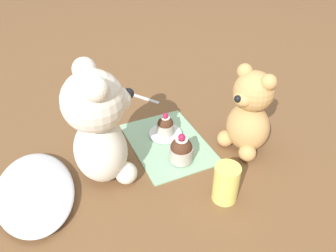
{
  "coord_description": "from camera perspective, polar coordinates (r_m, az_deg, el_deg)",
  "views": [
    {
      "loc": [
        -0.6,
        0.28,
        0.54
      ],
      "look_at": [
        0.0,
        0.0,
        0.06
      ],
      "focal_mm": 35.0,
      "sensor_mm": 36.0,
      "label": 1
    }
  ],
  "objects": [
    {
      "name": "ground_plane",
      "position": [
        0.85,
        0.0,
        -3.05
      ],
      "size": [
        4.0,
        4.0,
        0.0
      ],
      "primitive_type": "plane",
      "color": "brown"
    },
    {
      "name": "knitted_placemat",
      "position": [
        0.85,
        0.0,
        -2.89
      ],
      "size": [
        0.25,
        0.18,
        0.01
      ],
      "primitive_type": "cube",
      "color": "#8EBC99",
      "rests_on": "ground_plane"
    },
    {
      "name": "tulle_cloth",
      "position": [
        0.77,
        -22.2,
        -10.42
      ],
      "size": [
        0.26,
        0.16,
        0.03
      ],
      "primitive_type": "ellipsoid",
      "color": "silver",
      "rests_on": "ground_plane"
    },
    {
      "name": "teddy_bear_cream",
      "position": [
        0.69,
        -11.92,
        -0.04
      ],
      "size": [
        0.14,
        0.15,
        0.27
      ],
      "rotation": [
        0.0,
        0.0,
        0.0
      ],
      "color": "silver",
      "rests_on": "ground_plane"
    },
    {
      "name": "teddy_bear_tan",
      "position": [
        0.8,
        13.93,
        2.07
      ],
      "size": [
        0.13,
        0.12,
        0.22
      ],
      "rotation": [
        0.0,
        0.0,
        3.38
      ],
      "color": "tan",
      "rests_on": "ground_plane"
    },
    {
      "name": "cupcake_near_cream_bear",
      "position": [
        0.78,
        2.01,
        -4.33
      ],
      "size": [
        0.06,
        0.06,
        0.08
      ],
      "color": "#B2ADA3",
      "rests_on": "knitted_placemat"
    },
    {
      "name": "saucer_plate",
      "position": [
        0.87,
        -0.44,
        -1.3
      ],
      "size": [
        0.09,
        0.09,
        0.01
      ],
      "primitive_type": "cylinder",
      "color": "silver",
      "rests_on": "knitted_placemat"
    },
    {
      "name": "cupcake_near_tan_bear",
      "position": [
        0.86,
        -0.45,
        0.07
      ],
      "size": [
        0.05,
        0.05,
        0.06
      ],
      "color": "#B2ADA3",
      "rests_on": "saucer_plate"
    },
    {
      "name": "juice_glass",
      "position": [
        0.7,
        10.06,
        -9.76
      ],
      "size": [
        0.05,
        0.05,
        0.09
      ],
      "primitive_type": "cylinder",
      "color": "#EADB66",
      "rests_on": "ground_plane"
    },
    {
      "name": "teaspoon",
      "position": [
        1.04,
        -4.42,
        4.97
      ],
      "size": [
        0.11,
        0.08,
        0.01
      ],
      "primitive_type": "cube",
      "rotation": [
        0.0,
        0.0,
        0.59
      ],
      "color": "silver",
      "rests_on": "ground_plane"
    }
  ]
}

